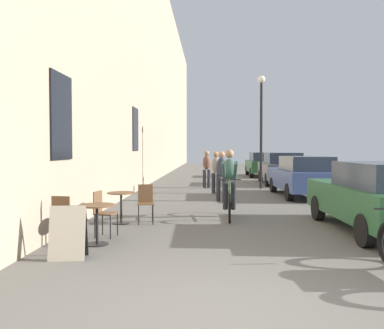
{
  "coord_description": "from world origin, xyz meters",
  "views": [
    {
      "loc": [
        -0.26,
        -4.05,
        1.71
      ],
      "look_at": [
        -0.95,
        12.15,
        1.09
      ],
      "focal_mm": 37.3,
      "sensor_mm": 36.0,
      "label": 1
    }
  ],
  "objects_px": {
    "cafe_chair_near_toward_wall": "(103,210)",
    "pedestrian_far": "(207,167)",
    "cafe_chair_near_toward_street": "(64,216)",
    "parked_car_fourth": "(262,164)",
    "pedestrian_mid": "(216,170)",
    "cafe_table_near": "(97,216)",
    "cyclist_on_bicycle": "(229,185)",
    "sandwich_board_sign": "(68,232)",
    "pedestrian_near": "(221,173)",
    "parked_car_nearest": "(378,196)",
    "parked_car_second": "(303,176)",
    "cafe_chair_mid_toward_street": "(146,201)",
    "parked_car_third": "(281,168)",
    "street_lamp": "(261,117)",
    "cafe_table_mid": "(121,201)"
  },
  "relations": [
    {
      "from": "cyclist_on_bicycle",
      "to": "pedestrian_far",
      "type": "distance_m",
      "value": 7.78
    },
    {
      "from": "cafe_table_mid",
      "to": "parked_car_fourth",
      "type": "height_order",
      "value": "parked_car_fourth"
    },
    {
      "from": "parked_car_second",
      "to": "parked_car_fourth",
      "type": "bearing_deg",
      "value": 90.15
    },
    {
      "from": "cafe_table_mid",
      "to": "cafe_chair_mid_toward_street",
      "type": "xyz_separation_m",
      "value": [
        0.55,
        0.07,
        -0.0
      ]
    },
    {
      "from": "parked_car_nearest",
      "to": "parked_car_second",
      "type": "height_order",
      "value": "parked_car_second"
    },
    {
      "from": "cafe_chair_near_toward_wall",
      "to": "parked_car_second",
      "type": "bearing_deg",
      "value": 51.38
    },
    {
      "from": "parked_car_fourth",
      "to": "pedestrian_mid",
      "type": "bearing_deg",
      "value": -107.47
    },
    {
      "from": "cyclist_on_bicycle",
      "to": "pedestrian_near",
      "type": "height_order",
      "value": "cyclist_on_bicycle"
    },
    {
      "from": "sandwich_board_sign",
      "to": "pedestrian_far",
      "type": "distance_m",
      "value": 11.79
    },
    {
      "from": "street_lamp",
      "to": "cafe_table_mid",
      "type": "bearing_deg",
      "value": -116.98
    },
    {
      "from": "cafe_table_mid",
      "to": "cyclist_on_bicycle",
      "type": "xyz_separation_m",
      "value": [
        2.53,
        0.86,
        0.29
      ]
    },
    {
      "from": "cafe_chair_near_toward_street",
      "to": "parked_car_fourth",
      "type": "distance_m",
      "value": 19.23
    },
    {
      "from": "cafe_chair_near_toward_wall",
      "to": "parked_car_third",
      "type": "height_order",
      "value": "parked_car_third"
    },
    {
      "from": "sandwich_board_sign",
      "to": "parked_car_second",
      "type": "height_order",
      "value": "parked_car_second"
    },
    {
      "from": "pedestrian_near",
      "to": "pedestrian_far",
      "type": "relative_size",
      "value": 1.0
    },
    {
      "from": "cafe_chair_mid_toward_street",
      "to": "parked_car_nearest",
      "type": "bearing_deg",
      "value": -10.0
    },
    {
      "from": "cafe_chair_near_toward_street",
      "to": "parked_car_nearest",
      "type": "bearing_deg",
      "value": 12.47
    },
    {
      "from": "cafe_chair_near_toward_wall",
      "to": "parked_car_nearest",
      "type": "distance_m",
      "value": 5.57
    },
    {
      "from": "parked_car_fourth",
      "to": "cafe_chair_near_toward_street",
      "type": "bearing_deg",
      "value": -107.97
    },
    {
      "from": "sandwich_board_sign",
      "to": "parked_car_nearest",
      "type": "distance_m",
      "value": 6.06
    },
    {
      "from": "cafe_chair_near_toward_street",
      "to": "pedestrian_mid",
      "type": "distance_m",
      "value": 8.95
    },
    {
      "from": "street_lamp",
      "to": "parked_car_nearest",
      "type": "xyz_separation_m",
      "value": [
        1.19,
        -9.21,
        -2.36
      ]
    },
    {
      "from": "cafe_chair_near_toward_wall",
      "to": "pedestrian_far",
      "type": "bearing_deg",
      "value": 78.88
    },
    {
      "from": "cafe_chair_mid_toward_street",
      "to": "cafe_chair_near_toward_wall",
      "type": "bearing_deg",
      "value": -112.55
    },
    {
      "from": "cafe_table_mid",
      "to": "parked_car_nearest",
      "type": "bearing_deg",
      "value": -8.24
    },
    {
      "from": "cafe_table_near",
      "to": "cyclist_on_bicycle",
      "type": "xyz_separation_m",
      "value": [
        2.51,
        2.91,
        0.29
      ]
    },
    {
      "from": "cafe_table_near",
      "to": "parked_car_third",
      "type": "xyz_separation_m",
      "value": [
        5.54,
        12.77,
        0.28
      ]
    },
    {
      "from": "cafe_chair_near_toward_street",
      "to": "sandwich_board_sign",
      "type": "xyz_separation_m",
      "value": [
        0.38,
        -0.84,
        -0.1
      ]
    },
    {
      "from": "street_lamp",
      "to": "parked_car_third",
      "type": "height_order",
      "value": "street_lamp"
    },
    {
      "from": "cafe_table_mid",
      "to": "street_lamp",
      "type": "relative_size",
      "value": 0.15
    },
    {
      "from": "pedestrian_far",
      "to": "parked_car_fourth",
      "type": "xyz_separation_m",
      "value": [
        3.46,
        7.55,
        -0.14
      ]
    },
    {
      "from": "parked_car_nearest",
      "to": "parked_car_second",
      "type": "xyz_separation_m",
      "value": [
        -0.07,
        6.24,
        0.01
      ]
    },
    {
      "from": "pedestrian_mid",
      "to": "parked_car_nearest",
      "type": "distance_m",
      "value": 7.83
    },
    {
      "from": "cafe_chair_near_toward_street",
      "to": "parked_car_fourth",
      "type": "height_order",
      "value": "parked_car_fourth"
    },
    {
      "from": "cafe_table_near",
      "to": "pedestrian_far",
      "type": "relative_size",
      "value": 0.43
    },
    {
      "from": "cyclist_on_bicycle",
      "to": "pedestrian_near",
      "type": "xyz_separation_m",
      "value": [
        -0.1,
        3.19,
        0.12
      ]
    },
    {
      "from": "cafe_chair_near_toward_wall",
      "to": "cafe_chair_mid_toward_street",
      "type": "xyz_separation_m",
      "value": [
        0.61,
        1.47,
        0.0
      ]
    },
    {
      "from": "cafe_chair_near_toward_wall",
      "to": "pedestrian_far",
      "type": "height_order",
      "value": "pedestrian_far"
    },
    {
      "from": "cafe_chair_mid_toward_street",
      "to": "pedestrian_near",
      "type": "relative_size",
      "value": 0.54
    },
    {
      "from": "cyclist_on_bicycle",
      "to": "street_lamp",
      "type": "relative_size",
      "value": 0.36
    },
    {
      "from": "cafe_table_mid",
      "to": "sandwich_board_sign",
      "type": "bearing_deg",
      "value": -93.29
    },
    {
      "from": "cafe_chair_near_toward_street",
      "to": "parked_car_second",
      "type": "distance_m",
      "value": 9.64
    },
    {
      "from": "sandwich_board_sign",
      "to": "parked_car_fourth",
      "type": "height_order",
      "value": "parked_car_fourth"
    },
    {
      "from": "cafe_table_near",
      "to": "cafe_chair_mid_toward_street",
      "type": "bearing_deg",
      "value": 75.89
    },
    {
      "from": "pedestrian_far",
      "to": "parked_car_third",
      "type": "height_order",
      "value": "pedestrian_far"
    },
    {
      "from": "pedestrian_far",
      "to": "parked_car_second",
      "type": "height_order",
      "value": "pedestrian_far"
    },
    {
      "from": "pedestrian_mid",
      "to": "pedestrian_far",
      "type": "relative_size",
      "value": 0.98
    },
    {
      "from": "parked_car_nearest",
      "to": "parked_car_third",
      "type": "bearing_deg",
      "value": 89.56
    },
    {
      "from": "sandwich_board_sign",
      "to": "parked_car_third",
      "type": "relative_size",
      "value": 0.19
    },
    {
      "from": "cafe_table_mid",
      "to": "parked_car_second",
      "type": "relative_size",
      "value": 0.17
    }
  ]
}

